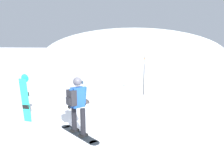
{
  "coord_description": "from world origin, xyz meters",
  "views": [
    {
      "loc": [
        2.57,
        -5.9,
        2.62
      ],
      "look_at": [
        -0.07,
        2.58,
        1.0
      ],
      "focal_mm": 34.81,
      "sensor_mm": 36.0,
      "label": 1
    }
  ],
  "objects_px": {
    "snowboarder_main": "(77,105)",
    "rock_dark": "(84,103)",
    "spare_snowboard": "(25,98)",
    "piste_marker_near": "(144,72)"
  },
  "relations": [
    {
      "from": "spare_snowboard",
      "to": "piste_marker_near",
      "type": "xyz_separation_m",
      "value": [
        3.17,
        5.31,
        0.38
      ]
    },
    {
      "from": "snowboarder_main",
      "to": "rock_dark",
      "type": "relative_size",
      "value": 3.06
    },
    {
      "from": "snowboarder_main",
      "to": "spare_snowboard",
      "type": "height_order",
      "value": "snowboarder_main"
    },
    {
      "from": "piste_marker_near",
      "to": "rock_dark",
      "type": "bearing_deg",
      "value": -133.55
    },
    {
      "from": "piste_marker_near",
      "to": "rock_dark",
      "type": "xyz_separation_m",
      "value": [
        -2.35,
        -2.47,
        -1.22
      ]
    },
    {
      "from": "spare_snowboard",
      "to": "piste_marker_near",
      "type": "height_order",
      "value": "piste_marker_near"
    },
    {
      "from": "piste_marker_near",
      "to": "rock_dark",
      "type": "distance_m",
      "value": 3.62
    },
    {
      "from": "snowboarder_main",
      "to": "piste_marker_near",
      "type": "xyz_separation_m",
      "value": [
        1.01,
        5.77,
        0.3
      ]
    },
    {
      "from": "spare_snowboard",
      "to": "rock_dark",
      "type": "relative_size",
      "value": 2.96
    },
    {
      "from": "spare_snowboard",
      "to": "rock_dark",
      "type": "bearing_deg",
      "value": 73.87
    }
  ]
}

